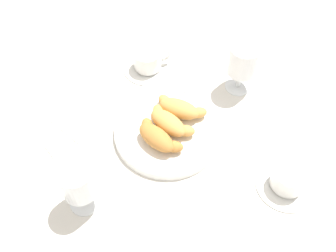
{
  "coord_description": "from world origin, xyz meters",
  "views": [
    {
      "loc": [
        0.36,
        -0.41,
        0.8
      ],
      "look_at": [
        -0.03,
        -0.02,
        0.03
      ],
      "focal_mm": 42.42,
      "sensor_mm": 36.0,
      "label": 1
    }
  ],
  "objects": [
    {
      "name": "coffee_cup_far",
      "position": [
        0.26,
        0.07,
        0.03
      ],
      "size": [
        0.14,
        0.14,
        0.06
      ],
      "color": "white",
      "rests_on": "ground_plane"
    },
    {
      "name": "folded_napkin",
      "position": [
        -0.21,
        -0.14,
        0.0
      ],
      "size": [
        0.12,
        0.12,
        0.01
      ],
      "primitive_type": "cube",
      "rotation": [
        0.0,
        0.0,
        0.06
      ],
      "color": "silver",
      "rests_on": "ground_plane"
    },
    {
      "name": "croissant_large",
      "position": [
        -0.02,
        -0.06,
        0.04
      ],
      "size": [
        0.14,
        0.06,
        0.04
      ],
      "color": "#BC7A38",
      "rests_on": "pastry_plate"
    },
    {
      "name": "croissant_extra",
      "position": [
        -0.04,
        0.04,
        0.04
      ],
      "size": [
        0.13,
        0.09,
        0.04
      ],
      "color": "#D6994C",
      "rests_on": "pastry_plate"
    },
    {
      "name": "pastry_plate",
      "position": [
        -0.03,
        -0.02,
        0.01
      ],
      "size": [
        0.26,
        0.26,
        0.02
      ],
      "color": "white",
      "rests_on": "ground_plane"
    },
    {
      "name": "croissant_small",
      "position": [
        -0.03,
        -0.01,
        0.04
      ],
      "size": [
        0.14,
        0.07,
        0.04
      ],
      "color": "#D6994C",
      "rests_on": "pastry_plate"
    },
    {
      "name": "sugar_packet",
      "position": [
        -0.19,
        -0.24,
        0.0
      ],
      "size": [
        0.05,
        0.04,
        0.01
      ],
      "primitive_type": "cube",
      "rotation": [
        0.0,
        0.0,
        -0.12
      ],
      "color": "white",
      "rests_on": "ground_plane"
    },
    {
      "name": "juice_glass_right",
      "position": [
        -0.0,
        0.22,
        0.09
      ],
      "size": [
        0.08,
        0.08,
        0.14
      ],
      "color": "white",
      "rests_on": "ground_plane"
    },
    {
      "name": "coffee_cup_near",
      "position": [
        -0.22,
        0.1,
        0.03
      ],
      "size": [
        0.14,
        0.14,
        0.06
      ],
      "color": "white",
      "rests_on": "ground_plane"
    },
    {
      "name": "juice_glass_left",
      "position": [
        -0.03,
        -0.27,
        0.09
      ],
      "size": [
        0.08,
        0.08,
        0.14
      ],
      "color": "white",
      "rests_on": "ground_plane"
    },
    {
      "name": "ground_plane",
      "position": [
        0.0,
        0.0,
        0.0
      ],
      "size": [
        2.2,
        2.2,
        0.0
      ],
      "primitive_type": "plane",
      "color": "silver"
    }
  ]
}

